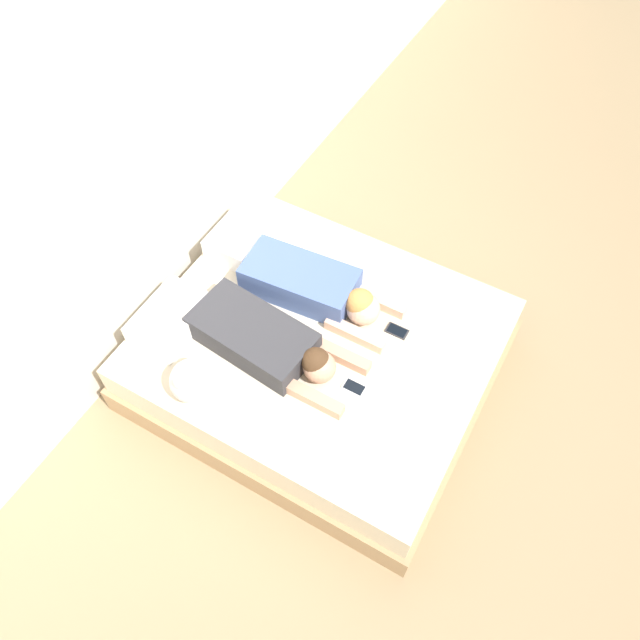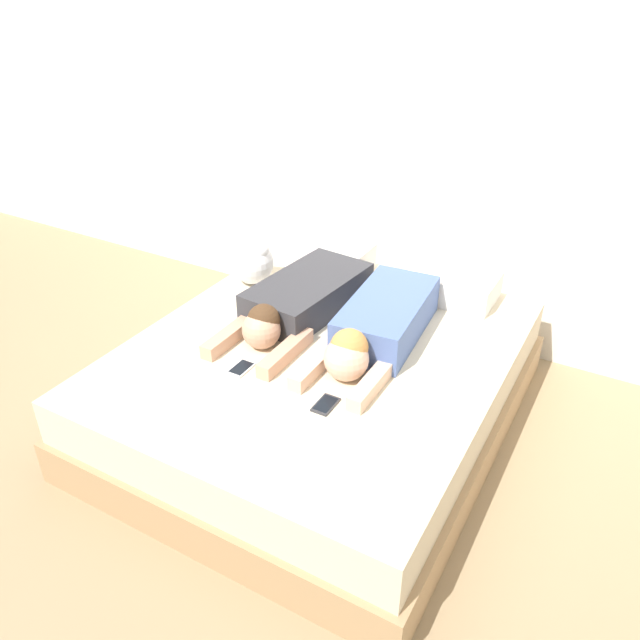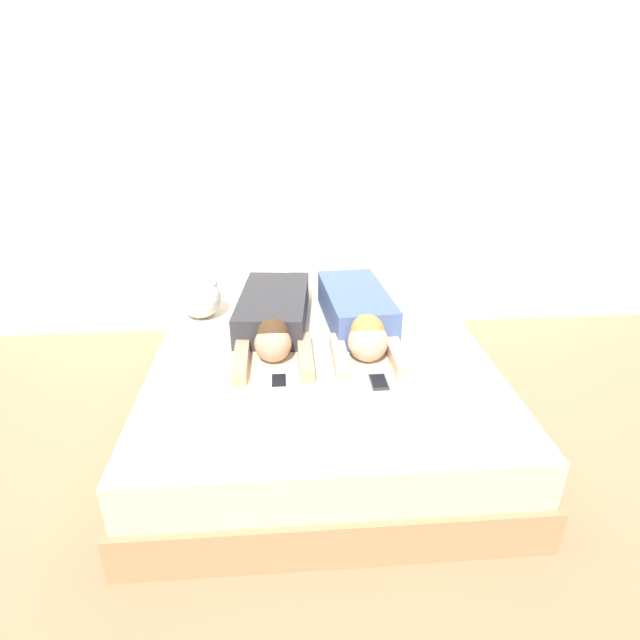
# 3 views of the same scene
# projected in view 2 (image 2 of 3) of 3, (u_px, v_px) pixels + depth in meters

# --- Properties ---
(ground_plane) EXTENTS (12.00, 12.00, 0.00)m
(ground_plane) POSITION_uv_depth(u_px,v_px,m) (320.00, 418.00, 3.26)
(ground_plane) COLOR #9E8460
(wall_back) EXTENTS (12.00, 0.06, 2.60)m
(wall_back) POSITION_uv_depth(u_px,v_px,m) (423.00, 119.00, 3.47)
(wall_back) COLOR white
(wall_back) RESTS_ON ground_plane
(bed) EXTENTS (1.77, 2.04, 0.45)m
(bed) POSITION_uv_depth(u_px,v_px,m) (320.00, 384.00, 3.15)
(bed) COLOR tan
(bed) RESTS_ON ground_plane
(pillow_head_left) EXTENTS (0.47, 0.32, 0.15)m
(pillow_head_left) POSITION_uv_depth(u_px,v_px,m) (330.00, 257.00, 3.76)
(pillow_head_left) COLOR white
(pillow_head_left) RESTS_ON bed
(pillow_head_right) EXTENTS (0.47, 0.32, 0.15)m
(pillow_head_right) POSITION_uv_depth(u_px,v_px,m) (452.00, 285.00, 3.43)
(pillow_head_right) COLOR white
(pillow_head_right) RESTS_ON bed
(person_left) EXTENTS (0.44, 1.06, 0.22)m
(person_left) POSITION_uv_depth(u_px,v_px,m) (298.00, 301.00, 3.24)
(person_left) COLOR #333338
(person_left) RESTS_ON bed
(person_right) EXTENTS (0.39, 1.01, 0.23)m
(person_right) POSITION_uv_depth(u_px,v_px,m) (377.00, 327.00, 3.00)
(person_right) COLOR #4C66A5
(person_right) RESTS_ON bed
(cell_phone_left) EXTENTS (0.08, 0.13, 0.01)m
(cell_phone_left) POSITION_uv_depth(u_px,v_px,m) (241.00, 368.00, 2.86)
(cell_phone_left) COLOR silver
(cell_phone_left) RESTS_ON bed
(cell_phone_right) EXTENTS (0.08, 0.13, 0.01)m
(cell_phone_right) POSITION_uv_depth(u_px,v_px,m) (326.00, 405.00, 2.63)
(cell_phone_right) COLOR #2D2D33
(cell_phone_right) RESTS_ON bed
(plush_toy) EXTENTS (0.25, 0.25, 0.26)m
(plush_toy) POSITION_uv_depth(u_px,v_px,m) (252.00, 261.00, 3.56)
(plush_toy) COLOR white
(plush_toy) RESTS_ON bed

